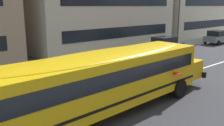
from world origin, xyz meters
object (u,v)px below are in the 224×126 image
(parked_car_dark_blue_mid_block, at_px, (165,45))
(street_lamp, at_px, (179,8))
(school_bus, at_px, (110,76))
(parked_car_grey_near_corner, at_px, (217,37))

(parked_car_dark_blue_mid_block, distance_m, street_lamp, 6.10)
(school_bus, distance_m, parked_car_dark_blue_mid_block, 14.80)
(parked_car_grey_near_corner, distance_m, street_lamp, 6.82)
(street_lamp, bearing_deg, parked_car_dark_blue_mid_block, -159.59)
(school_bus, distance_m, parked_car_grey_near_corner, 24.20)
(parked_car_dark_blue_mid_block, bearing_deg, school_bus, -149.33)
(parked_car_dark_blue_mid_block, bearing_deg, parked_car_grey_near_corner, 1.17)
(parked_car_grey_near_corner, height_order, street_lamp, street_lamp)
(parked_car_grey_near_corner, relative_size, street_lamp, 0.58)
(street_lamp, bearing_deg, school_bus, -154.15)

